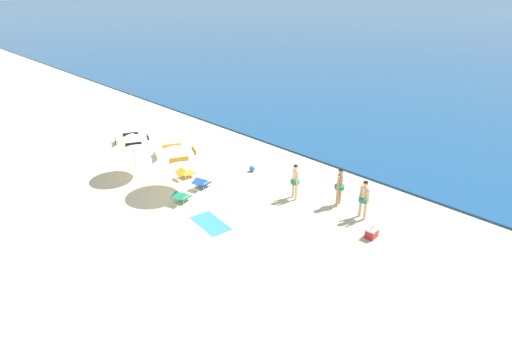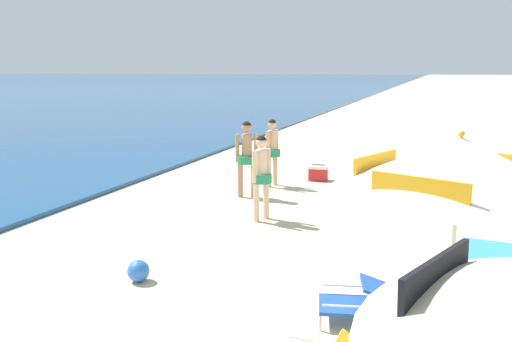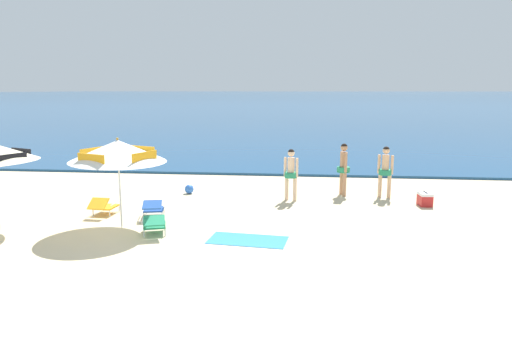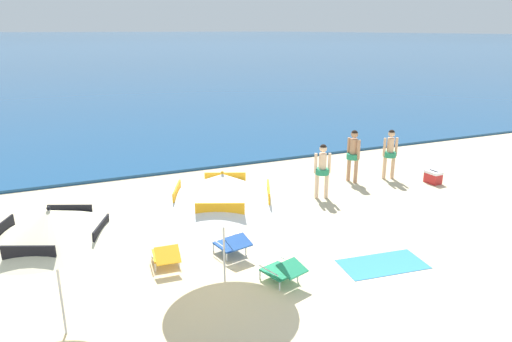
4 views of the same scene
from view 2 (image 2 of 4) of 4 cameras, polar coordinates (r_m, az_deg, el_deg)
name	(u,v)px [view 2 (image 2 of 4)]	position (r m, az deg, el deg)	size (l,w,h in m)	color
beach_umbrella_striped_main	(459,166)	(5.23, 20.97, 0.49)	(3.20, 3.19, 2.28)	silver
lounge_chair_under_umbrella	(495,299)	(6.73, 24.26, -12.43)	(0.77, 0.98, 0.50)	#1E7F56
lounge_chair_facing_sea	(358,300)	(6.26, 10.84, -13.40)	(0.71, 0.96, 0.50)	#1E4799
person_standing_near_shore	(247,154)	(11.85, -1.00, 1.87)	(0.42, 0.50, 1.72)	tan
person_standing_beside	(261,172)	(10.00, 0.58, -0.08)	(0.45, 0.40, 1.63)	beige
person_wading_in	(272,148)	(13.01, 1.74, 2.52)	(0.48, 0.41, 1.66)	#D8A87F
cooler_box	(318,173)	(13.89, 6.71, -0.19)	(0.39, 0.52, 0.43)	red
beach_ball	(138,271)	(7.47, -12.51, -10.43)	(0.30, 0.30, 0.30)	blue
beach_towel	(491,258)	(8.95, 23.95, -8.52)	(0.90, 1.80, 0.01)	#3384BC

